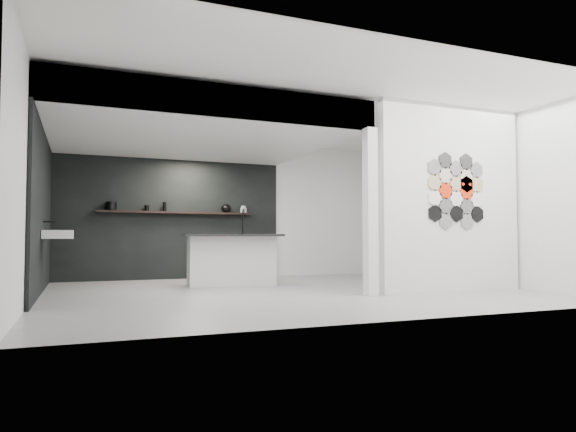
# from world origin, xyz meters

# --- Properties ---
(floor) EXTENTS (7.00, 6.00, 0.01)m
(floor) POSITION_xyz_m (0.00, 0.00, -0.01)
(floor) COLOR gray
(partition_panel) EXTENTS (2.45, 0.15, 2.80)m
(partition_panel) POSITION_xyz_m (2.23, -1.00, 1.40)
(partition_panel) COLOR silver
(partition_panel) RESTS_ON floor
(bay_clad_back) EXTENTS (4.40, 0.04, 2.35)m
(bay_clad_back) POSITION_xyz_m (-1.30, 2.97, 1.18)
(bay_clad_back) COLOR black
(bay_clad_back) RESTS_ON floor
(bay_clad_left) EXTENTS (0.04, 4.00, 2.35)m
(bay_clad_left) POSITION_xyz_m (-3.47, 1.00, 1.18)
(bay_clad_left) COLOR black
(bay_clad_left) RESTS_ON floor
(bulkhead) EXTENTS (4.40, 4.00, 0.40)m
(bulkhead) POSITION_xyz_m (-1.30, 1.00, 2.55)
(bulkhead) COLOR silver
(bulkhead) RESTS_ON corner_column
(corner_column) EXTENTS (0.16, 0.16, 2.35)m
(corner_column) POSITION_xyz_m (0.82, -1.00, 1.18)
(corner_column) COLOR silver
(corner_column) RESTS_ON floor
(fascia_beam) EXTENTS (4.40, 0.16, 0.40)m
(fascia_beam) POSITION_xyz_m (-1.30, -0.92, 2.55)
(fascia_beam) COLOR silver
(fascia_beam) RESTS_ON corner_column
(wall_basin) EXTENTS (0.40, 0.60, 0.12)m
(wall_basin) POSITION_xyz_m (-3.24, 0.80, 0.85)
(wall_basin) COLOR silver
(wall_basin) RESTS_ON bay_clad_left
(display_shelf) EXTENTS (3.00, 0.15, 0.04)m
(display_shelf) POSITION_xyz_m (-1.20, 2.87, 1.30)
(display_shelf) COLOR black
(display_shelf) RESTS_ON bay_clad_back
(kitchen_island) EXTENTS (1.70, 0.87, 1.32)m
(kitchen_island) POSITION_xyz_m (-0.56, 1.23, 0.45)
(kitchen_island) COLOR silver
(kitchen_island) RESTS_ON floor
(stockpot) EXTENTS (0.22, 0.22, 0.16)m
(stockpot) POSITION_xyz_m (-2.42, 2.87, 1.40)
(stockpot) COLOR black
(stockpot) RESTS_ON display_shelf
(kettle) EXTENTS (0.25, 0.25, 0.17)m
(kettle) POSITION_xyz_m (-0.21, 2.87, 1.40)
(kettle) COLOR black
(kettle) RESTS_ON display_shelf
(glass_bowl) EXTENTS (0.16, 0.16, 0.09)m
(glass_bowl) POSITION_xyz_m (0.15, 2.87, 1.37)
(glass_bowl) COLOR gray
(glass_bowl) RESTS_ON display_shelf
(glass_vase) EXTENTS (0.13, 0.13, 0.14)m
(glass_vase) POSITION_xyz_m (0.15, 2.87, 1.39)
(glass_vase) COLOR gray
(glass_vase) RESTS_ON display_shelf
(bottle_dark) EXTENTS (0.08, 0.08, 0.18)m
(bottle_dark) POSITION_xyz_m (-1.44, 2.87, 1.41)
(bottle_dark) COLOR black
(bottle_dark) RESTS_ON display_shelf
(utensil_cup) EXTENTS (0.11, 0.11, 0.11)m
(utensil_cup) POSITION_xyz_m (-1.78, 2.87, 1.38)
(utensil_cup) COLOR black
(utensil_cup) RESTS_ON display_shelf
(hex_tile_cluster) EXTENTS (1.04, 0.02, 1.16)m
(hex_tile_cluster) POSITION_xyz_m (2.26, -1.09, 1.50)
(hex_tile_cluster) COLOR black
(hex_tile_cluster) RESTS_ON partition_panel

